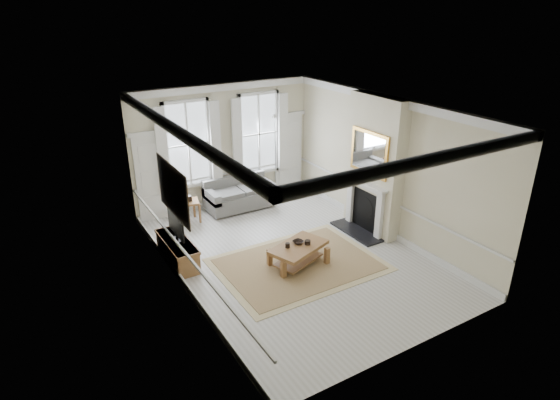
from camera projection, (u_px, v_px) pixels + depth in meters
floor at (294, 256)px, 10.67m from camera, size 7.20×7.20×0.00m
ceiling at (296, 108)px, 9.34m from camera, size 7.20×7.20×0.00m
back_wall at (224, 146)px, 12.85m from camera, size 5.20×0.00×5.20m
left_wall at (178, 213)px, 8.78m from camera, size 0.00×7.20×7.20m
right_wall at (386, 167)px, 11.23m from camera, size 0.00×7.20×7.20m
window_left at (188, 145)px, 12.23m from camera, size 1.26×0.20×2.20m
window_right at (259, 134)px, 13.22m from camera, size 1.26×0.20×2.20m
door_left at (153, 178)px, 12.06m from camera, size 0.90×0.08×2.30m
door_right at (288, 154)px, 14.00m from camera, size 0.90×0.08×2.30m
painting at (173, 190)px, 8.90m from camera, size 0.05×1.66×1.06m
chimney_breast at (375, 166)px, 11.30m from camera, size 0.35×1.70×3.38m
hearth at (356, 231)px, 11.76m from camera, size 0.55×1.50×0.05m
fireplace at (365, 204)px, 11.58m from camera, size 0.21×1.45×1.33m
mirror at (369, 153)px, 11.07m from camera, size 0.06×1.26×1.06m
sofa at (239, 196)px, 13.05m from camera, size 1.87×0.91×0.87m
side_table at (189, 205)px, 12.16m from camera, size 0.60×0.60×0.60m
rug at (298, 264)px, 10.32m from camera, size 3.50×2.60×0.02m
coffee_table at (299, 249)px, 10.17m from camera, size 1.46×1.14×0.48m
ceramic_pot_a at (288, 245)px, 10.04m from camera, size 0.10×0.10×0.10m
ceramic_pot_b at (308, 242)px, 10.17m from camera, size 0.13×0.13×0.09m
bowl at (298, 242)px, 10.23m from camera, size 0.28×0.28×0.06m
tv_stand at (178, 251)px, 10.34m from camera, size 0.48×1.51×0.54m
tv at (176, 224)px, 10.09m from camera, size 0.08×0.90×0.68m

